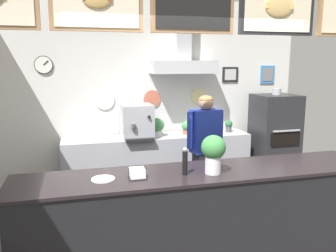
# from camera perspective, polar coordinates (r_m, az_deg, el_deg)

# --- Properties ---
(back_wall_assembly) EXTENTS (4.97, 2.23, 3.02)m
(back_wall_assembly) POSITION_cam_1_polar(r_m,az_deg,el_deg) (5.50, -2.25, 5.97)
(back_wall_assembly) COLOR #9E9E99
(back_wall_assembly) RESTS_ON ground_plane
(service_counter) EXTENTS (3.61, 0.71, 1.02)m
(service_counter) POSITION_cam_1_polar(r_m,az_deg,el_deg) (3.63, 5.41, -14.97)
(service_counter) COLOR black
(service_counter) RESTS_ON ground_plane
(back_prep_counter) EXTENTS (2.88, 0.54, 0.94)m
(back_prep_counter) POSITION_cam_1_polar(r_m,az_deg,el_deg) (5.49, -1.63, -6.46)
(back_prep_counter) COLOR #A3A5AD
(back_prep_counter) RESTS_ON ground_plane
(pizza_oven) EXTENTS (0.65, 0.65, 1.64)m
(pizza_oven) POSITION_cam_1_polar(r_m,az_deg,el_deg) (5.93, 16.90, -2.51)
(pizza_oven) COLOR #232326
(pizza_oven) RESTS_ON ground_plane
(shop_worker) EXTENTS (0.52, 0.28, 1.64)m
(shop_worker) POSITION_cam_1_polar(r_m,az_deg,el_deg) (4.65, 6.05, -4.17)
(shop_worker) COLOR #232328
(shop_worker) RESTS_ON ground_plane
(espresso_machine) EXTENTS (0.46, 0.56, 0.50)m
(espresso_machine) POSITION_cam_1_polar(r_m,az_deg,el_deg) (5.24, -5.13, 0.78)
(espresso_machine) COLOR #A3A5AD
(espresso_machine) RESTS_ON back_prep_counter
(potted_basil) EXTENTS (0.18, 0.18, 0.22)m
(potted_basil) POSITION_cam_1_polar(r_m,az_deg,el_deg) (5.49, 3.18, -0.13)
(potted_basil) COLOR #9E563D
(potted_basil) RESTS_ON back_prep_counter
(potted_rosemary) EXTENTS (0.24, 0.24, 0.28)m
(potted_rosemary) POSITION_cam_1_polar(r_m,az_deg,el_deg) (5.31, -1.91, -0.01)
(potted_rosemary) COLOR beige
(potted_rosemary) RESTS_ON back_prep_counter
(potted_oregano) EXTENTS (0.12, 0.12, 0.19)m
(potted_oregano) POSITION_cam_1_polar(r_m,az_deg,el_deg) (5.74, 9.86, 0.08)
(potted_oregano) COLOR #4C4C51
(potted_oregano) RESTS_ON back_prep_counter
(napkin_holder) EXTENTS (0.17, 0.16, 0.10)m
(napkin_holder) POSITION_cam_1_polar(r_m,az_deg,el_deg) (3.23, -5.05, -7.76)
(napkin_holder) COLOR #262628
(napkin_holder) RESTS_ON service_counter
(basil_vase) EXTENTS (0.23, 0.23, 0.37)m
(basil_vase) POSITION_cam_1_polar(r_m,az_deg,el_deg) (3.33, 7.41, -4.35)
(basil_vase) COLOR silver
(basil_vase) RESTS_ON service_counter
(pepper_grinder) EXTENTS (0.05, 0.05, 0.26)m
(pepper_grinder) POSITION_cam_1_polar(r_m,az_deg,el_deg) (3.29, 2.78, -5.76)
(pepper_grinder) COLOR black
(pepper_grinder) RESTS_ON service_counter
(condiment_plate) EXTENTS (0.21, 0.21, 0.01)m
(condiment_plate) POSITION_cam_1_polar(r_m,az_deg,el_deg) (3.24, -10.53, -8.50)
(condiment_plate) COLOR white
(condiment_plate) RESTS_ON service_counter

